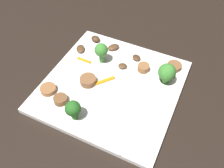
% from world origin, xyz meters
% --- Properties ---
extents(ground_plane, '(1.40, 1.40, 0.00)m').
position_xyz_m(ground_plane, '(0.00, 0.00, 0.00)').
color(ground_plane, black).
extents(plate, '(0.29, 0.29, 0.01)m').
position_xyz_m(plate, '(0.00, 0.00, 0.01)').
color(plate, white).
rests_on(plate, ground_plane).
extents(fork, '(0.17, 0.08, 0.00)m').
position_xyz_m(fork, '(0.07, 0.06, 0.01)').
color(fork, silver).
rests_on(fork, plate).
extents(broccoli_floret_0, '(0.03, 0.03, 0.05)m').
position_xyz_m(broccoli_floret_0, '(-0.05, -0.05, 0.05)').
color(broccoli_floret_0, '#408630').
rests_on(broccoli_floret_0, plate).
extents(broccoli_floret_1, '(0.04, 0.04, 0.05)m').
position_xyz_m(broccoli_floret_1, '(-0.06, 0.10, 0.04)').
color(broccoli_floret_1, '#408630').
rests_on(broccoli_floret_1, plate).
extents(broccoli_floret_2, '(0.03, 0.03, 0.05)m').
position_xyz_m(broccoli_floret_2, '(0.11, -0.03, 0.04)').
color(broccoli_floret_2, '#296420').
rests_on(broccoli_floret_2, plate).
extents(sausage_slice_0, '(0.03, 0.03, 0.01)m').
position_xyz_m(sausage_slice_0, '(0.09, -0.08, 0.02)').
color(sausage_slice_0, brown).
rests_on(sausage_slice_0, plate).
extents(sausage_slice_1, '(0.03, 0.03, 0.02)m').
position_xyz_m(sausage_slice_1, '(-0.07, 0.05, 0.02)').
color(sausage_slice_1, brown).
rests_on(sausage_slice_1, plate).
extents(sausage_slice_2, '(0.05, 0.05, 0.02)m').
position_xyz_m(sausage_slice_2, '(0.02, -0.05, 0.02)').
color(sausage_slice_2, brown).
rests_on(sausage_slice_2, plate).
extents(sausage_slice_3, '(0.05, 0.05, 0.01)m').
position_xyz_m(sausage_slice_3, '(-0.11, 0.11, 0.02)').
color(sausage_slice_3, brown).
rests_on(sausage_slice_3, plate).
extents(sausage_slice_4, '(0.05, 0.05, 0.01)m').
position_xyz_m(sausage_slice_4, '(0.08, -0.12, 0.02)').
color(sausage_slice_4, brown).
rests_on(sausage_slice_4, plate).
extents(mushroom_0, '(0.03, 0.03, 0.01)m').
position_xyz_m(mushroom_0, '(-0.10, 0.02, 0.02)').
color(mushroom_0, '#422B19').
rests_on(mushroom_0, plate).
extents(mushroom_1, '(0.04, 0.03, 0.01)m').
position_xyz_m(mushroom_1, '(-0.07, -0.12, 0.02)').
color(mushroom_1, '#4C331E').
rests_on(mushroom_1, plate).
extents(mushroom_2, '(0.03, 0.03, 0.01)m').
position_xyz_m(mushroom_2, '(-0.11, -0.10, 0.02)').
color(mushroom_2, '#422B19').
rests_on(mushroom_2, plate).
extents(mushroom_3, '(0.04, 0.03, 0.01)m').
position_xyz_m(mushroom_3, '(-0.11, -0.05, 0.02)').
color(mushroom_3, '#4C331E').
rests_on(mushroom_3, plate).
extents(mushroom_4, '(0.02, 0.03, 0.01)m').
position_xyz_m(mushroom_4, '(-0.06, -0.00, 0.02)').
color(mushroom_4, '#4C331E').
rests_on(mushroom_4, plate).
extents(pepper_strip_0, '(0.04, 0.04, 0.00)m').
position_xyz_m(pepper_strip_0, '(-0.00, -0.02, 0.01)').
color(pepper_strip_0, orange).
rests_on(pepper_strip_0, plate).
extents(pepper_strip_1, '(0.01, 0.04, 0.00)m').
position_xyz_m(pepper_strip_1, '(-0.04, -0.09, 0.01)').
color(pepper_strip_1, orange).
rests_on(pepper_strip_1, plate).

